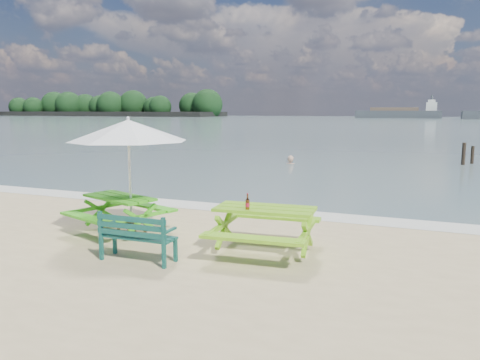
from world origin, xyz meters
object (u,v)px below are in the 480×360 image
at_px(picnic_table_left, 120,215).
at_px(park_bench, 138,246).
at_px(side_table, 132,227).
at_px(patio_umbrella, 128,131).
at_px(beer_bottle, 248,204).
at_px(picnic_table_right, 265,231).
at_px(swimmer, 290,174).

relative_size(picnic_table_left, park_bench, 1.67).
height_order(picnic_table_left, side_table, picnic_table_left).
relative_size(patio_umbrella, beer_bottle, 11.08).
distance_m(picnic_table_right, swimmer, 13.65).
distance_m(picnic_table_left, patio_umbrella, 1.73).
bearing_deg(side_table, patio_umbrella, 180.00).
bearing_deg(beer_bottle, side_table, 171.86).
distance_m(patio_umbrella, swimmer, 13.35).
xyz_separation_m(picnic_table_right, beer_bottle, (-0.21, -0.27, 0.51)).
bearing_deg(patio_umbrella, swimmer, 92.39).
xyz_separation_m(picnic_table_right, swimmer, (-3.35, 13.20, -0.86)).
relative_size(park_bench, beer_bottle, 4.73).
relative_size(picnic_table_right, side_table, 3.34).
bearing_deg(picnic_table_right, beer_bottle, -128.36).
height_order(beer_bottle, swimmer, beer_bottle).
height_order(park_bench, side_table, park_bench).
height_order(picnic_table_left, picnic_table_right, picnic_table_right).
bearing_deg(picnic_table_left, patio_umbrella, -14.97).
height_order(patio_umbrella, swimmer, patio_umbrella).
relative_size(picnic_table_right, beer_bottle, 7.41).
relative_size(side_table, patio_umbrella, 0.20).
bearing_deg(park_bench, picnic_table_right, 33.44).
xyz_separation_m(picnic_table_left, park_bench, (1.36, -1.36, -0.12)).
bearing_deg(picnic_table_left, swimmer, 90.93).
height_order(picnic_table_right, patio_umbrella, patio_umbrella).
distance_m(side_table, patio_umbrella, 1.90).
bearing_deg(patio_umbrella, beer_bottle, -8.14).
bearing_deg(park_bench, beer_bottle, 30.02).
relative_size(picnic_table_right, patio_umbrella, 0.67).
xyz_separation_m(picnic_table_left, picnic_table_right, (3.14, -0.19, 0.03)).
bearing_deg(patio_umbrella, park_bench, -51.09).
height_order(patio_umbrella, beer_bottle, patio_umbrella).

